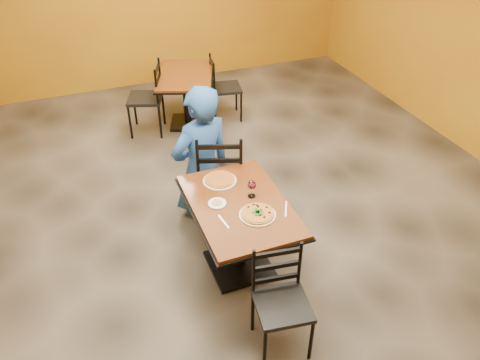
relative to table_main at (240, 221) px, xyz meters
name	(u,v)px	position (x,y,z in m)	size (l,w,h in m)	color
floor	(222,233)	(0.00, 0.50, -0.56)	(7.00, 8.00, 0.01)	black
table_main	(240,221)	(0.00, 0.00, 0.00)	(0.83, 1.23, 0.75)	maroon
table_second	(186,88)	(0.34, 2.89, -0.01)	(1.06, 1.27, 0.75)	maroon
chair_main_near	(282,306)	(-0.01, -0.92, -0.11)	(0.40, 0.40, 0.89)	black
chair_main_far	(220,172)	(0.11, 0.85, -0.05)	(0.46, 0.46, 1.02)	black
chair_second_left	(145,99)	(-0.23, 2.89, -0.07)	(0.44, 0.44, 0.98)	black
chair_second_right	(226,88)	(0.91, 2.89, -0.10)	(0.41, 0.41, 0.90)	black
diner	(201,152)	(-0.04, 0.98, 0.17)	(0.69, 0.45, 1.44)	#1A4D91
plate_main	(257,215)	(0.08, -0.20, 0.20)	(0.31, 0.31, 0.01)	white
pizza_main	(258,213)	(0.08, -0.20, 0.21)	(0.28, 0.28, 0.02)	#863209
plate_far	(220,181)	(-0.05, 0.38, 0.20)	(0.31, 0.31, 0.01)	white
pizza_far	(220,179)	(-0.05, 0.38, 0.21)	(0.28, 0.28, 0.02)	#BC6C24
side_plate	(217,203)	(-0.18, 0.07, 0.20)	(0.16, 0.16, 0.01)	white
dip	(217,203)	(-0.18, 0.07, 0.21)	(0.09, 0.09, 0.01)	tan
wine_glass	(252,188)	(0.14, 0.06, 0.28)	(0.08, 0.08, 0.18)	white
fork	(224,222)	(-0.21, -0.17, 0.20)	(0.01, 0.19, 0.00)	silver
knife	(286,209)	(0.34, -0.21, 0.20)	(0.01, 0.21, 0.00)	silver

